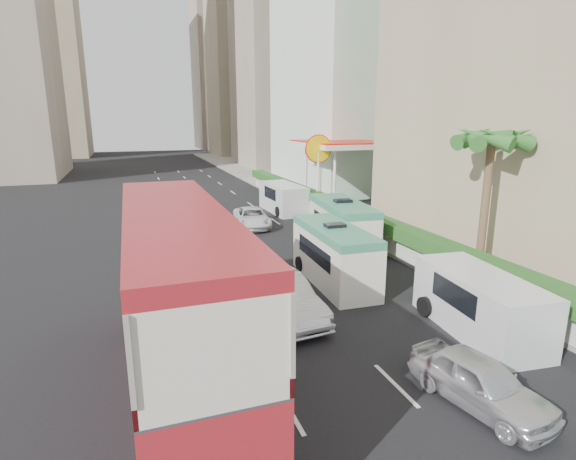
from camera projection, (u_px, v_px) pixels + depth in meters
name	position (u px, v px, depth m)	size (l,w,h in m)	color
ground_plane	(372.00, 349.00, 14.61)	(200.00, 200.00, 0.00)	black
double_decker_bus	(180.00, 301.00, 12.06)	(2.50, 11.00, 5.06)	#A51E25
car_silver_lane_a	(282.00, 317.00, 17.01)	(1.72, 4.95, 1.63)	silver
car_silver_lane_b	(477.00, 404.00, 11.80)	(1.58, 3.93, 1.34)	silver
van_asset	(252.00, 227.00, 31.25)	(2.17, 4.70, 1.31)	silver
minibus_near	(334.00, 255.00, 20.30)	(1.97, 5.91, 2.62)	silver
minibus_far	(342.00, 227.00, 25.22)	(2.11, 6.33, 2.81)	silver
panel_van_near	(479.00, 303.00, 15.63)	(2.10, 5.24, 2.10)	silver
panel_van_far	(283.00, 198.00, 36.08)	(2.22, 5.56, 2.22)	silver
sidewalk	(320.00, 201.00, 40.37)	(6.00, 120.00, 0.18)	#99968C
kerb_wall	(348.00, 223.00, 29.26)	(0.30, 44.00, 1.00)	silver
hedge	(349.00, 210.00, 29.05)	(1.10, 44.00, 0.70)	#2D6626
palm_tree	(485.00, 209.00, 19.98)	(0.36, 0.36, 6.40)	brown
shell_station	(341.00, 174.00, 38.23)	(6.50, 8.00, 5.50)	silver
tower_far_a	(245.00, 43.00, 89.85)	(14.00, 14.00, 44.00)	tan
tower_far_b	(224.00, 66.00, 110.46)	(14.00, 14.00, 40.00)	gray
tower_left_b	(33.00, 33.00, 84.31)	(16.00, 16.00, 46.00)	tan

